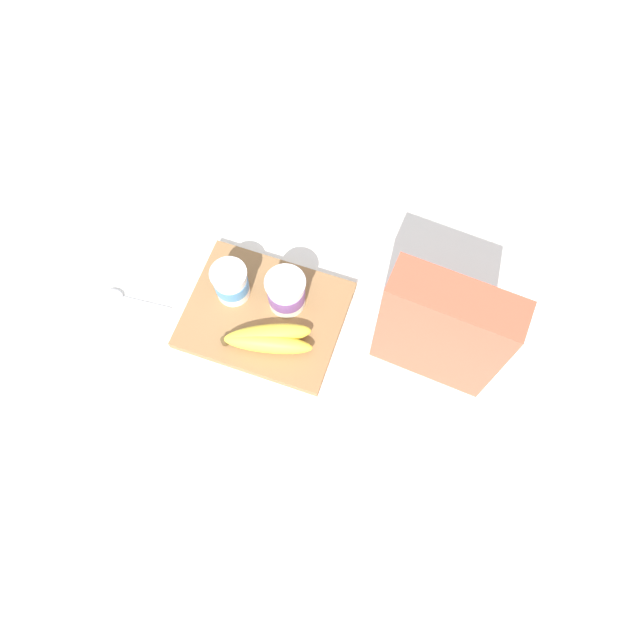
% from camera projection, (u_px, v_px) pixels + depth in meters
% --- Properties ---
extents(ground_plane, '(2.40, 2.40, 0.00)m').
position_uv_depth(ground_plane, '(265.00, 317.00, 1.13)').
color(ground_plane, silver).
extents(cutting_board, '(0.29, 0.23, 0.02)m').
position_uv_depth(cutting_board, '(265.00, 315.00, 1.12)').
color(cutting_board, olive).
rests_on(cutting_board, ground_plane).
extents(cereal_box, '(0.21, 0.09, 0.27)m').
position_uv_depth(cereal_box, '(442.00, 332.00, 0.97)').
color(cereal_box, '#D85138').
rests_on(cereal_box, ground_plane).
extents(yogurt_cup_front, '(0.07, 0.07, 0.08)m').
position_uv_depth(yogurt_cup_front, '(231.00, 283.00, 1.09)').
color(yogurt_cup_front, white).
rests_on(yogurt_cup_front, cutting_board).
extents(yogurt_cup_back, '(0.07, 0.07, 0.08)m').
position_uv_depth(yogurt_cup_back, '(286.00, 292.00, 1.08)').
color(yogurt_cup_back, white).
rests_on(yogurt_cup_back, cutting_board).
extents(banana_bunch, '(0.17, 0.10, 0.04)m').
position_uv_depth(banana_bunch, '(268.00, 339.00, 1.07)').
color(banana_bunch, yellow).
rests_on(banana_bunch, cutting_board).
extents(spoon, '(0.13, 0.03, 0.01)m').
position_uv_depth(spoon, '(127.00, 298.00, 1.14)').
color(spoon, silver).
rests_on(spoon, ground_plane).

